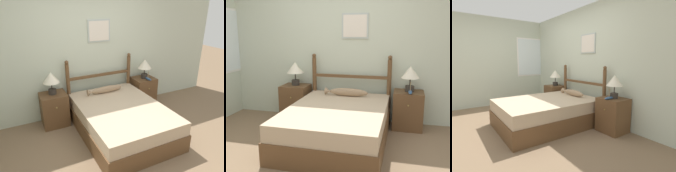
% 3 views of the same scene
% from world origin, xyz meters
% --- Properties ---
extents(ground_plane, '(16.00, 16.00, 0.00)m').
position_xyz_m(ground_plane, '(0.00, 0.00, 0.00)').
color(ground_plane, '#7A6047').
extents(wall_back, '(6.40, 0.08, 2.55)m').
position_xyz_m(wall_back, '(0.00, 1.73, 1.28)').
color(wall_back, beige).
rests_on(wall_back, ground_plane).
extents(bed, '(1.43, 1.95, 0.53)m').
position_xyz_m(bed, '(0.22, 0.64, 0.26)').
color(bed, brown).
rests_on(bed, ground_plane).
extents(headboard, '(1.43, 0.07, 1.21)m').
position_xyz_m(headboard, '(0.22, 1.58, 0.65)').
color(headboard, brown).
rests_on(headboard, ground_plane).
extents(nightstand_left, '(0.48, 0.46, 0.63)m').
position_xyz_m(nightstand_left, '(-0.78, 1.45, 0.32)').
color(nightstand_left, brown).
rests_on(nightstand_left, ground_plane).
extents(nightstand_right, '(0.48, 0.46, 0.63)m').
position_xyz_m(nightstand_right, '(1.23, 1.45, 0.32)').
color(nightstand_right, brown).
rests_on(nightstand_right, ground_plane).
extents(table_lamp_left, '(0.30, 0.30, 0.42)m').
position_xyz_m(table_lamp_left, '(-0.79, 1.47, 0.93)').
color(table_lamp_left, '#2D2823').
rests_on(table_lamp_left, nightstand_left).
extents(table_lamp_right, '(0.30, 0.30, 0.42)m').
position_xyz_m(table_lamp_right, '(1.24, 1.46, 0.93)').
color(table_lamp_right, '#2D2823').
rests_on(table_lamp_right, nightstand_right).
extents(model_boat, '(0.06, 0.22, 0.19)m').
position_xyz_m(model_boat, '(1.25, 1.32, 0.66)').
color(model_boat, '#335684').
rests_on(model_boat, nightstand_right).
extents(fish_pillow, '(0.74, 0.12, 0.14)m').
position_xyz_m(fish_pillow, '(0.20, 1.30, 0.60)').
color(fish_pillow, '#997A5B').
rests_on(fish_pillow, bed).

